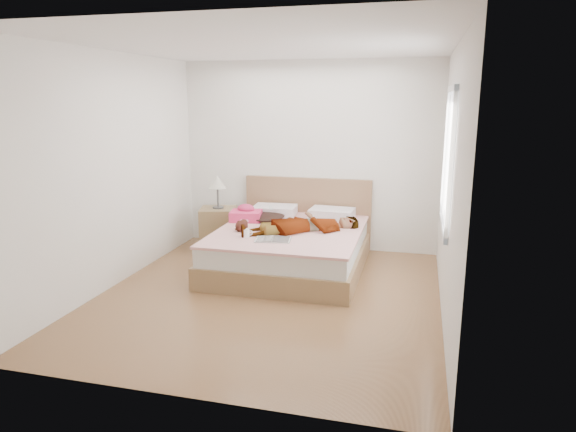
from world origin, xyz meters
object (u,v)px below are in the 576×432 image
(woman, at_px, (301,222))
(phone, at_px, (271,208))
(bed, at_px, (292,246))
(plush_toy, at_px, (242,225))
(coffee_mug, at_px, (246,233))
(magazine, at_px, (273,239))
(towel, at_px, (246,214))
(nightstand, at_px, (219,226))

(woman, height_order, phone, woman)
(bed, height_order, plush_toy, bed)
(coffee_mug, bearing_deg, bed, 54.27)
(bed, height_order, magazine, bed)
(towel, height_order, plush_toy, towel)
(phone, distance_m, plush_toy, 0.64)
(magazine, distance_m, coffee_mug, 0.34)
(phone, distance_m, coffee_mug, 0.87)
(phone, xyz_separation_m, bed, (0.36, -0.30, -0.40))
(plush_toy, bearing_deg, magazine, -32.84)
(towel, xyz_separation_m, nightstand, (-0.49, 0.24, -0.25))
(phone, bearing_deg, woman, -68.05)
(towel, relative_size, nightstand, 0.43)
(bed, distance_m, plush_toy, 0.70)
(magazine, xyz_separation_m, nightstand, (-1.10, 1.08, -0.17))
(towel, bearing_deg, coffee_mug, -70.75)
(plush_toy, distance_m, nightstand, 1.01)
(magazine, bearing_deg, towel, 126.08)
(phone, relative_size, bed, 0.04)
(phone, height_order, plush_toy, phone)
(bed, xyz_separation_m, coffee_mug, (-0.41, -0.56, 0.28))
(bed, relative_size, magazine, 4.69)
(magazine, bearing_deg, woman, 67.81)
(woman, height_order, plush_toy, woman)
(coffee_mug, bearing_deg, woman, 40.14)
(magazine, height_order, coffee_mug, coffee_mug)
(woman, bearing_deg, bed, -154.31)
(towel, relative_size, plush_toy, 1.85)
(woman, height_order, coffee_mug, woman)
(towel, distance_m, coffee_mug, 0.83)
(towel, bearing_deg, bed, -18.23)
(woman, height_order, magazine, woman)
(nightstand, bearing_deg, phone, -11.24)
(towel, distance_m, nightstand, 0.60)
(woman, bearing_deg, nightstand, -142.55)
(phone, xyz_separation_m, coffee_mug, (-0.05, -0.86, -0.12))
(woman, relative_size, phone, 17.22)
(woman, height_order, nightstand, nightstand)
(coffee_mug, bearing_deg, towel, 109.25)
(phone, relative_size, nightstand, 0.08)
(coffee_mug, distance_m, plush_toy, 0.29)
(phone, bearing_deg, coffee_mug, -122.63)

